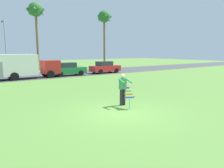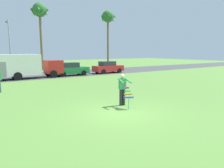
{
  "view_description": "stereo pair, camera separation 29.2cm",
  "coord_description": "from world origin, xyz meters",
  "px_view_note": "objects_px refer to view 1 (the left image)",
  "views": [
    {
      "loc": [
        -5.87,
        -7.48,
        2.92
      ],
      "look_at": [
        0.97,
        2.1,
        1.05
      ],
      "focal_mm": 32.9,
      "sensor_mm": 36.0,
      "label": 1
    },
    {
      "loc": [
        -5.63,
        -7.65,
        2.92
      ],
      "look_at": [
        0.97,
        2.1,
        1.05
      ],
      "focal_mm": 32.9,
      "sensor_mm": 36.0,
      "label": 2
    }
  ],
  "objects_px": {
    "parked_car_green": "(68,69)",
    "parked_car_red": "(105,67)",
    "person_kite_flyer": "(123,88)",
    "palm_tree_right_near": "(36,13)",
    "streetlight_pole": "(5,43)",
    "parked_truck_red_cab": "(24,66)",
    "kite_held": "(129,95)",
    "palm_tree_centre_far": "(104,19)"
  },
  "relations": [
    {
      "from": "kite_held",
      "to": "streetlight_pole",
      "type": "distance_m",
      "value": 22.79
    },
    {
      "from": "person_kite_flyer",
      "to": "parked_car_green",
      "type": "height_order",
      "value": "person_kite_flyer"
    },
    {
      "from": "parked_car_red",
      "to": "streetlight_pole",
      "type": "relative_size",
      "value": 0.6
    },
    {
      "from": "person_kite_flyer",
      "to": "parked_truck_red_cab",
      "type": "bearing_deg",
      "value": 96.76
    },
    {
      "from": "parked_truck_red_cab",
      "to": "streetlight_pole",
      "type": "relative_size",
      "value": 0.96
    },
    {
      "from": "palm_tree_centre_far",
      "to": "streetlight_pole",
      "type": "bearing_deg",
      "value": -175.72
    },
    {
      "from": "person_kite_flyer",
      "to": "palm_tree_right_near",
      "type": "distance_m",
      "value": 25.24
    },
    {
      "from": "person_kite_flyer",
      "to": "kite_held",
      "type": "bearing_deg",
      "value": -99.86
    },
    {
      "from": "palm_tree_right_near",
      "to": "streetlight_pole",
      "type": "relative_size",
      "value": 1.45
    },
    {
      "from": "palm_tree_right_near",
      "to": "person_kite_flyer",
      "type": "bearing_deg",
      "value": -95.72
    },
    {
      "from": "streetlight_pole",
      "to": "palm_tree_right_near",
      "type": "bearing_deg",
      "value": 24.15
    },
    {
      "from": "kite_held",
      "to": "palm_tree_centre_far",
      "type": "relative_size",
      "value": 0.11
    },
    {
      "from": "kite_held",
      "to": "parked_truck_red_cab",
      "type": "distance_m",
      "value": 15.52
    },
    {
      "from": "parked_truck_red_cab",
      "to": "palm_tree_centre_far",
      "type": "relative_size",
      "value": 0.66
    },
    {
      "from": "parked_truck_red_cab",
      "to": "parked_car_red",
      "type": "bearing_deg",
      "value": -0.01
    },
    {
      "from": "person_kite_flyer",
      "to": "parked_car_red",
      "type": "relative_size",
      "value": 0.41
    },
    {
      "from": "parked_truck_red_cab",
      "to": "parked_car_red",
      "type": "relative_size",
      "value": 1.59
    },
    {
      "from": "streetlight_pole",
      "to": "person_kite_flyer",
      "type": "bearing_deg",
      "value": -83.88
    },
    {
      "from": "palm_tree_right_near",
      "to": "streetlight_pole",
      "type": "distance_m",
      "value": 6.93
    },
    {
      "from": "parked_truck_red_cab",
      "to": "palm_tree_centre_far",
      "type": "xyz_separation_m",
      "value": [
        15.77,
        8.25,
        7.16
      ]
    },
    {
      "from": "parked_car_red",
      "to": "palm_tree_right_near",
      "type": "height_order",
      "value": "palm_tree_right_near"
    },
    {
      "from": "parked_car_green",
      "to": "palm_tree_right_near",
      "type": "xyz_separation_m",
      "value": [
        -0.86,
        9.15,
        7.82
      ]
    },
    {
      "from": "palm_tree_right_near",
      "to": "parked_truck_red_cab",
      "type": "bearing_deg",
      "value": -114.4
    },
    {
      "from": "palm_tree_centre_far",
      "to": "streetlight_pole",
      "type": "relative_size",
      "value": 1.45
    },
    {
      "from": "person_kite_flyer",
      "to": "kite_held",
      "type": "relative_size",
      "value": 1.6
    },
    {
      "from": "parked_car_green",
      "to": "palm_tree_centre_far",
      "type": "relative_size",
      "value": 0.42
    },
    {
      "from": "parked_car_green",
      "to": "parked_truck_red_cab",
      "type": "bearing_deg",
      "value": -179.99
    },
    {
      "from": "person_kite_flyer",
      "to": "palm_tree_right_near",
      "type": "height_order",
      "value": "palm_tree_right_near"
    },
    {
      "from": "parked_car_green",
      "to": "person_kite_flyer",
      "type": "bearing_deg",
      "value": -102.41
    },
    {
      "from": "streetlight_pole",
      "to": "parked_truck_red_cab",
      "type": "bearing_deg",
      "value": -85.23
    },
    {
      "from": "parked_truck_red_cab",
      "to": "person_kite_flyer",
      "type": "bearing_deg",
      "value": -83.24
    },
    {
      "from": "parked_car_red",
      "to": "streetlight_pole",
      "type": "height_order",
      "value": "streetlight_pole"
    },
    {
      "from": "parked_car_green",
      "to": "parked_car_red",
      "type": "bearing_deg",
      "value": -0.02
    },
    {
      "from": "parked_car_red",
      "to": "parked_truck_red_cab",
      "type": "bearing_deg",
      "value": 179.99
    },
    {
      "from": "person_kite_flyer",
      "to": "palm_tree_centre_far",
      "type": "relative_size",
      "value": 0.17
    },
    {
      "from": "parked_car_green",
      "to": "parked_car_red",
      "type": "distance_m",
      "value": 5.4
    },
    {
      "from": "parked_car_green",
      "to": "palm_tree_centre_far",
      "type": "bearing_deg",
      "value": 37.45
    },
    {
      "from": "kite_held",
      "to": "parked_car_green",
      "type": "height_order",
      "value": "parked_car_green"
    },
    {
      "from": "parked_truck_red_cab",
      "to": "palm_tree_right_near",
      "type": "relative_size",
      "value": 0.66
    },
    {
      "from": "kite_held",
      "to": "parked_car_green",
      "type": "bearing_deg",
      "value": 77.7
    },
    {
      "from": "kite_held",
      "to": "palm_tree_right_near",
      "type": "relative_size",
      "value": 0.11
    },
    {
      "from": "parked_car_green",
      "to": "palm_tree_centre_far",
      "type": "height_order",
      "value": "palm_tree_centre_far"
    }
  ]
}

